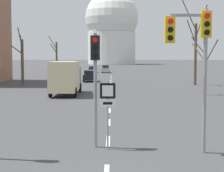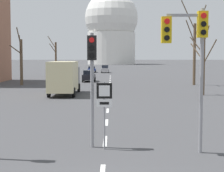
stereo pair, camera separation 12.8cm
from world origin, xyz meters
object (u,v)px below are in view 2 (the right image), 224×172
(route_sign_post, at_px, (106,103))
(sedan_near_right, at_px, (91,76))
(delivery_truck, at_px, (66,77))
(traffic_signal_near_right, at_px, (192,44))
(sedan_mid_centre, at_px, (107,69))
(sedan_near_left, at_px, (94,69))
(traffic_signal_centre_tall, at_px, (94,68))

(route_sign_post, relative_size, sedan_near_right, 0.59)
(delivery_truck, bearing_deg, route_sign_post, -78.59)
(traffic_signal_near_right, xyz_separation_m, sedan_near_right, (-6.17, 39.81, -3.22))
(traffic_signal_near_right, bearing_deg, sedan_mid_centre, 93.63)
(sedan_near_left, relative_size, sedan_near_right, 0.92)
(traffic_signal_near_right, relative_size, route_sign_post, 2.03)
(traffic_signal_centre_tall, relative_size, sedan_mid_centre, 1.02)
(delivery_truck, bearing_deg, traffic_signal_near_right, -70.95)
(traffic_signal_centre_tall, xyz_separation_m, route_sign_post, (0.49, -0.34, -1.36))
(route_sign_post, relative_size, sedan_mid_centre, 0.60)
(sedan_near_left, relative_size, delivery_truck, 0.57)
(sedan_near_left, bearing_deg, sedan_mid_centre, -27.99)
(sedan_mid_centre, bearing_deg, sedan_near_left, 152.01)
(route_sign_post, height_order, sedan_near_right, route_sign_post)
(traffic_signal_centre_tall, height_order, delivery_truck, traffic_signal_centre_tall)
(sedan_near_left, bearing_deg, traffic_signal_centre_tall, -86.90)
(sedan_mid_centre, relative_size, delivery_truck, 0.61)
(route_sign_post, distance_m, sedan_near_left, 70.61)
(sedan_mid_centre, bearing_deg, sedan_near_right, -93.41)
(sedan_near_left, bearing_deg, route_sign_post, -86.52)
(sedan_near_left, xyz_separation_m, sedan_near_right, (1.27, -31.18, 0.11))
(sedan_mid_centre, bearing_deg, delivery_truck, -93.48)
(sedan_near_left, xyz_separation_m, sedan_mid_centre, (3.03, -1.61, 0.12))
(route_sign_post, distance_m, sedan_near_right, 39.42)
(traffic_signal_near_right, bearing_deg, sedan_near_right, 98.80)
(traffic_signal_near_right, bearing_deg, traffic_signal_centre_tall, 166.74)
(route_sign_post, xyz_separation_m, sedan_near_right, (-3.01, 39.29, -0.97))
(route_sign_post, xyz_separation_m, delivery_truck, (-4.18, 20.72, -0.10))
(traffic_signal_centre_tall, relative_size, traffic_signal_near_right, 0.84)
(sedan_near_right, relative_size, delivery_truck, 0.62)
(sedan_near_left, bearing_deg, traffic_signal_near_right, -84.02)
(traffic_signal_centre_tall, bearing_deg, traffic_signal_near_right, -13.26)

